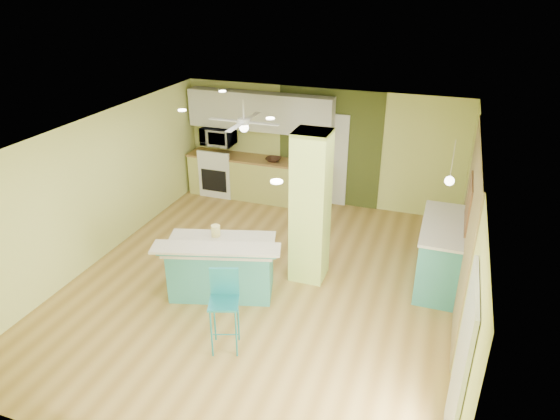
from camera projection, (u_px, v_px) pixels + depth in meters
The scene contains 23 objects.
floor at pixel (262, 284), 8.16m from camera, with size 6.00×7.00×0.01m, color olive.
ceiling at pixel (259, 136), 7.08m from camera, with size 6.00×7.00×0.01m, color white.
wall_back at pixel (320, 147), 10.61m from camera, with size 6.00×0.01×2.50m, color #D9E078.
wall_front at pixel (124, 371), 4.63m from camera, with size 6.00×0.01×2.50m, color #D9E078.
wall_left at pixel (97, 190), 8.52m from camera, with size 0.01×7.00×2.50m, color #D9E078.
wall_right at pixel (468, 247), 6.72m from camera, with size 0.01×7.00×2.50m, color #D9E078.
wood_panel at pixel (467, 228), 7.24m from camera, with size 0.02×3.40×2.50m, color #8A754F.
olive_accent at pixel (329, 148), 10.53m from camera, with size 2.20×0.02×2.50m, color #454E1F.
interior_door at pixel (328, 160), 10.62m from camera, with size 0.82×0.05×2.00m, color white.
french_door at pixel (459, 375), 4.86m from camera, with size 0.04×1.08×2.10m, color silver.
column at pixel (310, 208), 7.85m from camera, with size 0.55×0.55×2.50m, color #C6E369.
kitchen_run at pixel (259, 179), 11.07m from camera, with size 3.25×0.63×0.94m.
stove at pixel (220, 174), 11.35m from camera, with size 0.76×0.66×1.08m.
upper_cabinets at pixel (260, 112), 10.54m from camera, with size 3.20×0.34×0.80m, color silver.
microwave at pixel (218, 136), 10.98m from camera, with size 0.70×0.48×0.39m, color white.
ceiling_fan at pixel (244, 122), 9.30m from camera, with size 1.41×1.41×0.61m.
pendant_lamp at pixel (450, 181), 7.20m from camera, with size 0.14×0.14×0.69m.
wall_decor at pixel (469, 203), 7.29m from camera, with size 0.03×0.90×0.70m, color brown.
peninsula at pixel (221, 266), 7.76m from camera, with size 1.97×1.45×1.00m.
bar_stool at pixel (224, 297), 6.50m from camera, with size 0.49×0.49×1.16m.
side_counter at pixel (441, 253), 7.98m from camera, with size 0.70×1.66×1.07m.
fruit_bowl at pixel (273, 159), 10.69m from camera, with size 0.33×0.33×0.08m, color #361F16.
canister at pixel (216, 231), 7.77m from camera, with size 0.14×0.14×0.18m, color yellow.
Camera 1 is at (2.54, -6.37, 4.59)m, focal length 32.00 mm.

